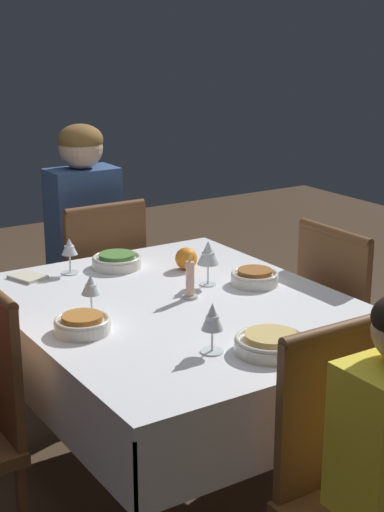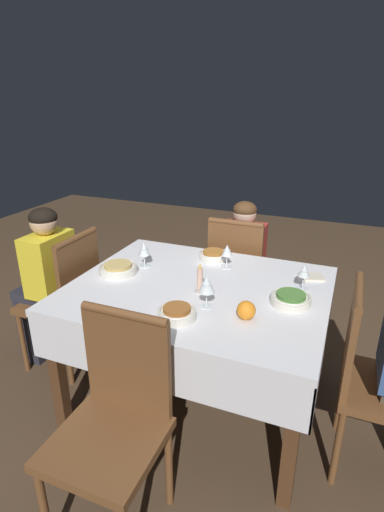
{
  "view_description": "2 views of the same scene",
  "coord_description": "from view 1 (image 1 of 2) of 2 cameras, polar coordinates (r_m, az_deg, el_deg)",
  "views": [
    {
      "loc": [
        2.09,
        -1.29,
        1.63
      ],
      "look_at": [
        -0.07,
        0.1,
        0.86
      ],
      "focal_mm": 55.0,
      "sensor_mm": 36.0,
      "label": 1
    },
    {
      "loc": [
        -0.67,
        1.74,
        1.64
      ],
      "look_at": [
        0.07,
        -0.07,
        0.86
      ],
      "focal_mm": 28.0,
      "sensor_mm": 36.0,
      "label": 2
    }
  ],
  "objects": [
    {
      "name": "orange_fruit",
      "position": [
        2.97,
        -0.42,
        -0.18
      ],
      "size": [
        0.08,
        0.08,
        0.08
      ],
      "primitive_type": "sphere",
      "color": "orange",
      "rests_on": "dining_table"
    },
    {
      "name": "dining_table",
      "position": [
        2.65,
        -0.87,
        -5.23
      ],
      "size": [
        1.31,
        1.06,
        0.73
      ],
      "color": "silver",
      "rests_on": "ground_plane"
    },
    {
      "name": "bowl_south",
      "position": [
        2.4,
        -7.98,
        -4.9
      ],
      "size": [
        0.17,
        0.17,
        0.06
      ],
      "color": "silver",
      "rests_on": "dining_table"
    },
    {
      "name": "person_adult_denim",
      "position": [
        3.54,
        -8.15,
        1.08
      ],
      "size": [
        0.34,
        0.3,
        1.22
      ],
      "rotation": [
        0.0,
        0.0,
        -1.57
      ],
      "color": "#4C4233",
      "rests_on": "ground_plane"
    },
    {
      "name": "chair_west",
      "position": [
        3.46,
        -6.99,
        -2.4
      ],
      "size": [
        0.4,
        0.4,
        0.91
      ],
      "rotation": [
        0.0,
        0.0,
        -1.57
      ],
      "color": "brown",
      "rests_on": "ground_plane"
    },
    {
      "name": "napkin_red_folded",
      "position": [
        2.94,
        -11.86,
        -1.49
      ],
      "size": [
        0.15,
        0.13,
        0.01
      ],
      "rotation": [
        0.0,
        0.0,
        0.34
      ],
      "color": "beige",
      "rests_on": "dining_table"
    },
    {
      "name": "chair_east",
      "position": [
        2.1,
        12.18,
        -16.09
      ],
      "size": [
        0.4,
        0.4,
        0.91
      ],
      "rotation": [
        0.0,
        0.0,
        1.57
      ],
      "color": "brown",
      "rests_on": "ground_plane"
    },
    {
      "name": "wine_glass_north",
      "position": [
        2.77,
        1.18,
        0.15
      ],
      "size": [
        0.08,
        0.08,
        0.16
      ],
      "color": "white",
      "rests_on": "dining_table"
    },
    {
      "name": "candle_centerpiece",
      "position": [
        2.65,
        -0.14,
        -1.89
      ],
      "size": [
        0.05,
        0.05,
        0.15
      ],
      "color": "beige",
      "rests_on": "dining_table"
    },
    {
      "name": "wine_glass_south",
      "position": [
        2.5,
        -7.36,
        -2.26
      ],
      "size": [
        0.07,
        0.07,
        0.14
      ],
      "color": "white",
      "rests_on": "dining_table"
    },
    {
      "name": "chair_north",
      "position": [
        3.1,
        11.55,
        -4.96
      ],
      "size": [
        0.4,
        0.4,
        0.91
      ],
      "rotation": [
        0.0,
        0.0,
        3.14
      ],
      "color": "brown",
      "rests_on": "ground_plane"
    },
    {
      "name": "ground_plane",
      "position": [
        2.95,
        -0.82,
        -16.85
      ],
      "size": [
        8.0,
        8.0,
        0.0
      ],
      "primitive_type": "plane",
      "color": "#4C3826"
    },
    {
      "name": "wine_glass_west",
      "position": [
        2.94,
        -8.91,
        0.54
      ],
      "size": [
        0.07,
        0.07,
        0.14
      ],
      "color": "white",
      "rests_on": "dining_table"
    },
    {
      "name": "wine_glass_east",
      "position": [
        2.21,
        1.49,
        -4.58
      ],
      "size": [
        0.07,
        0.07,
        0.15
      ],
      "color": "white",
      "rests_on": "dining_table"
    },
    {
      "name": "bowl_east",
      "position": [
        2.25,
        5.76,
        -6.31
      ],
      "size": [
        0.21,
        0.21,
        0.06
      ],
      "color": "silver",
      "rests_on": "dining_table"
    },
    {
      "name": "bowl_north",
      "position": [
        2.81,
        4.58,
        -1.54
      ],
      "size": [
        0.17,
        0.17,
        0.06
      ],
      "color": "silver",
      "rests_on": "dining_table"
    },
    {
      "name": "bowl_west",
      "position": [
        3.01,
        -5.49,
        -0.34
      ],
      "size": [
        0.19,
        0.19,
        0.06
      ],
      "color": "silver",
      "rests_on": "dining_table"
    }
  ]
}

